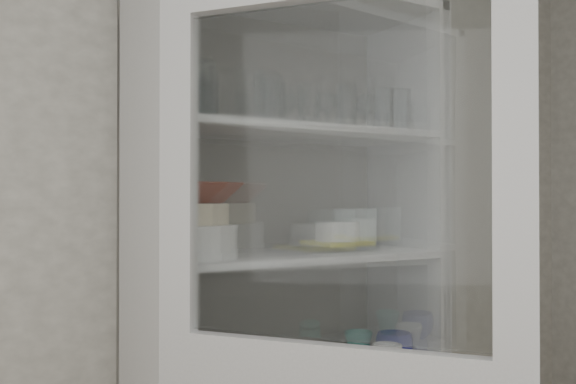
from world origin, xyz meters
TOP-DOWN VIEW (x-y plane):
  - wall_back at (0.00, 1.50)m, footprint 3.60×0.02m
  - pantry_cabinet at (0.20, 1.34)m, footprint 1.00×0.45m
  - tumbler_0 at (-0.17, 1.12)m, footprint 0.09×0.09m
  - tumbler_1 at (0.05, 1.15)m, footprint 0.10×0.10m
  - tumbler_2 at (0.21, 1.16)m, footprint 0.09×0.09m
  - tumbler_3 at (0.07, 1.14)m, footprint 0.08×0.08m
  - tumbler_4 at (0.33, 1.13)m, footprint 0.08×0.08m
  - tumbler_5 at (0.56, 1.14)m, footprint 0.09×0.09m
  - tumbler_6 at (0.47, 1.12)m, footprint 0.08×0.08m
  - tumbler_7 at (-0.09, 1.27)m, footprint 0.09×0.09m
  - tumbler_8 at (-0.11, 1.29)m, footprint 0.09×0.09m
  - tumbler_9 at (-0.07, 1.30)m, footprint 0.07×0.07m
  - tumbler_10 at (0.16, 1.29)m, footprint 0.10×0.10m
  - goblet_0 at (-0.06, 1.39)m, footprint 0.08×0.08m
  - goblet_1 at (0.27, 1.39)m, footprint 0.07×0.07m
  - goblet_2 at (0.42, 1.37)m, footprint 0.08×0.08m
  - goblet_3 at (0.61, 1.40)m, footprint 0.08×0.08m
  - plate_stack_front at (-0.15, 1.22)m, footprint 0.25×0.25m
  - plate_stack_back at (-0.15, 1.39)m, footprint 0.19×0.19m
  - cream_bowl at (-0.15, 1.22)m, footprint 0.25×0.25m
  - terracotta_bowl at (-0.15, 1.22)m, footprint 0.28×0.28m
  - glass_platter at (0.40, 1.28)m, footprint 0.37×0.37m
  - yellow_trivet at (0.40, 1.28)m, footprint 0.19×0.19m
  - white_ramekin at (0.40, 1.28)m, footprint 0.18×0.18m
  - grey_bowl_stack at (0.49, 1.31)m, footprint 0.15×0.15m
  - mug_blue at (0.61, 1.23)m, footprint 0.15×0.15m
  - mug_teal at (0.54, 1.35)m, footprint 0.12×0.12m
  - mug_white at (0.49, 1.13)m, footprint 0.13×0.13m
  - teal_jar at (0.18, 1.34)m, footprint 0.08×0.08m
  - measuring_cups at (0.03, 1.22)m, footprint 0.09×0.09m
  - white_canister at (-0.21, 1.31)m, footprint 0.13×0.13m

SIDE VIEW (x-z plane):
  - measuring_cups at x=0.03m, z-range 0.86..0.90m
  - mug_teal at x=0.54m, z-range 0.86..0.96m
  - mug_white at x=0.49m, z-range 0.86..0.96m
  - teal_jar at x=0.18m, z-range 0.86..0.96m
  - mug_blue at x=0.61m, z-range 0.86..0.96m
  - white_canister at x=-0.21m, z-range 0.86..1.00m
  - pantry_cabinet at x=0.20m, z-range -0.11..1.99m
  - glass_platter at x=0.40m, z-range 1.26..1.28m
  - yellow_trivet at x=0.40m, z-range 1.28..1.29m
  - plate_stack_back at x=-0.15m, z-range 1.26..1.33m
  - wall_back at x=0.00m, z-range 0.00..2.60m
  - plate_stack_front at x=-0.15m, z-range 1.26..1.36m
  - white_ramekin at x=0.40m, z-range 1.29..1.36m
  - grey_bowl_stack at x=0.49m, z-range 1.26..1.40m
  - cream_bowl at x=-0.15m, z-range 1.36..1.42m
  - terracotta_bowl at x=-0.15m, z-range 1.42..1.48m
  - tumbler_9 at x=-0.07m, z-range 1.66..1.79m
  - tumbler_2 at x=0.21m, z-range 1.66..1.80m
  - tumbler_4 at x=0.33m, z-range 1.66..1.80m
  - tumbler_8 at x=-0.11m, z-range 1.66..1.80m
  - tumbler_3 at x=0.07m, z-range 1.66..1.80m
  - tumbler_6 at x=0.47m, z-range 1.66..1.80m
  - tumbler_5 at x=0.56m, z-range 1.66..1.80m
  - tumbler_10 at x=0.16m, z-range 1.66..1.81m
  - tumbler_1 at x=0.05m, z-range 1.66..1.81m
  - tumbler_7 at x=-0.09m, z-range 1.66..1.81m
  - tumbler_0 at x=-0.17m, z-range 1.66..1.82m
  - goblet_1 at x=0.27m, z-range 1.66..1.82m
  - goblet_0 at x=-0.06m, z-range 1.66..1.83m
  - goblet_2 at x=0.42m, z-range 1.66..1.84m
  - goblet_3 at x=0.61m, z-range 1.66..1.85m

